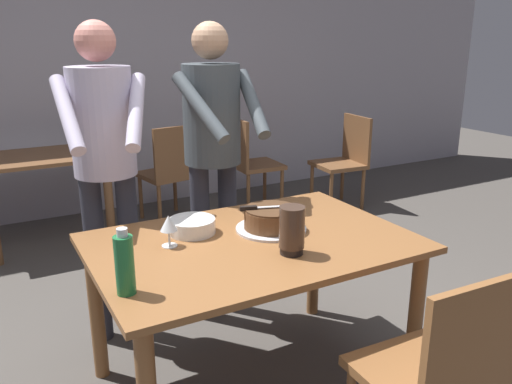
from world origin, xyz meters
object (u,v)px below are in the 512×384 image
object	(u,v)px
water_bottle	(125,264)
person_standing_beside	(105,151)
wine_glass_near	(169,224)
background_chair_2	(250,160)
cake_on_platter	(271,220)
background_chair_0	(170,170)
background_chair_1	(345,158)
chair_near_side	(439,373)
main_dining_table	(253,262)
plate_stack	(192,226)
cake_knife	(256,208)
hurricane_lamp	(292,230)
person_cutting_cake	(213,141)
background_table	(45,175)

from	to	relation	value
water_bottle	person_standing_beside	xyz separation A→B (m)	(0.17, 0.96, 0.21)
wine_glass_near	background_chair_2	world-z (taller)	background_chair_2
cake_on_platter	water_bottle	bearing A→B (deg)	-158.94
background_chair_0	background_chair_1	world-z (taller)	same
water_bottle	background_chair_2	distance (m)	3.26
wine_glass_near	chair_near_side	distance (m)	1.23
main_dining_table	plate_stack	bearing A→B (deg)	133.47
background_chair_1	cake_knife	bearing A→B (deg)	-137.02
background_chair_1	water_bottle	bearing A→B (deg)	-141.05
hurricane_lamp	background_chair_1	xyz separation A→B (m)	(2.05, 2.22, -0.37)
cake_on_platter	person_standing_beside	bearing A→B (deg)	133.09
person_cutting_cake	background_table	size ratio (longest dim) A/B	1.72
wine_glass_near	person_standing_beside	world-z (taller)	person_standing_beside
main_dining_table	person_standing_beside	distance (m)	0.97
person_standing_beside	background_table	bearing A→B (deg)	94.10
cake_on_platter	person_cutting_cake	xyz separation A→B (m)	(-0.01, 0.62, 0.27)
cake_knife	background_chair_1	distance (m)	2.83
wine_glass_near	background_chair_2	bearing A→B (deg)	54.49
cake_on_platter	cake_knife	distance (m)	0.10
main_dining_table	cake_on_platter	world-z (taller)	cake_on_platter
background_table	background_chair_2	size ratio (longest dim) A/B	1.11
background_chair_2	plate_stack	bearing A→B (deg)	-124.16
background_chair_0	background_table	bearing A→B (deg)	179.62
person_cutting_cake	chair_near_side	size ratio (longest dim) A/B	1.91
hurricane_lamp	wine_glass_near	bearing A→B (deg)	142.64
cake_on_platter	wine_glass_near	distance (m)	0.50
background_table	chair_near_side	bearing A→B (deg)	-74.96
plate_stack	water_bottle	xyz separation A→B (m)	(-0.44, -0.44, 0.08)
person_cutting_cake	cake_on_platter	bearing A→B (deg)	-88.66
cake_on_platter	chair_near_side	size ratio (longest dim) A/B	0.38
hurricane_lamp	background_chair_1	bearing A→B (deg)	47.27
cake_on_platter	cake_knife	world-z (taller)	cake_knife
background_chair_0	background_chair_2	distance (m)	0.81
plate_stack	background_chair_2	distance (m)	2.64
plate_stack	person_standing_beside	size ratio (longest dim) A/B	0.13
main_dining_table	cake_on_platter	size ratio (longest dim) A/B	4.22
plate_stack	chair_near_side	distance (m)	1.22
cake_knife	water_bottle	size ratio (longest dim) A/B	1.05
background_chair_2	background_chair_0	bearing A→B (deg)	179.59
hurricane_lamp	main_dining_table	bearing A→B (deg)	109.32
hurricane_lamp	background_chair_1	world-z (taller)	hurricane_lamp
wine_glass_near	person_cutting_cake	distance (m)	0.79
main_dining_table	background_chair_0	world-z (taller)	background_chair_0
cake_knife	wine_glass_near	distance (m)	0.43
chair_near_side	wine_glass_near	bearing A→B (deg)	123.25
person_standing_beside	background_chair_1	size ratio (longest dim) A/B	1.91
water_bottle	background_table	distance (m)	2.64
cake_knife	background_chair_2	xyz separation A→B (m)	(1.19, 2.29, -0.37)
cake_knife	water_bottle	world-z (taller)	water_bottle
main_dining_table	hurricane_lamp	distance (m)	0.31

